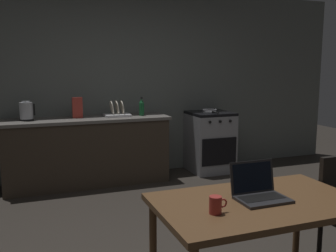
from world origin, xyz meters
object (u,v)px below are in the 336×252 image
object	(u,v)px
electric_kettle	(26,111)
frying_pan	(210,111)
dining_table	(258,211)
laptop	(259,192)
coffee_mug	(216,205)
bottle	(142,107)
stove_oven	(210,142)
cereal_box	(77,108)
dish_rack	(117,113)

from	to	relation	value
electric_kettle	frying_pan	bearing A→B (deg)	-0.69
dining_table	laptop	world-z (taller)	laptop
laptop	coffee_mug	size ratio (longest dim) A/B	2.86
dining_table	bottle	world-z (taller)	bottle
laptop	electric_kettle	distance (m)	3.34
frying_pan	electric_kettle	bearing A→B (deg)	179.31
stove_oven	dining_table	size ratio (longest dim) A/B	0.69
laptop	cereal_box	size ratio (longest dim) A/B	1.19
laptop	bottle	xyz separation A→B (m)	(0.12, 2.99, 0.24)
laptop	cereal_box	world-z (taller)	cereal_box
bottle	cereal_box	distance (m)	0.85
bottle	cereal_box	bearing A→B (deg)	175.29
stove_oven	bottle	world-z (taller)	bottle
coffee_mug	frying_pan	bearing A→B (deg)	63.99
coffee_mug	cereal_box	distance (m)	3.21
coffee_mug	cereal_box	xyz separation A→B (m)	(-0.36, 3.18, 0.25)
cereal_box	dish_rack	bearing A→B (deg)	-2.21
laptop	dish_rack	size ratio (longest dim) A/B	0.94
cereal_box	frying_pan	bearing A→B (deg)	-1.53
stove_oven	laptop	xyz separation A→B (m)	(-1.18, -3.04, 0.33)
coffee_mug	dish_rack	world-z (taller)	dish_rack
electric_kettle	coffee_mug	xyz separation A→B (m)	(0.98, -3.16, -0.23)
laptop	dining_table	bearing A→B (deg)	-129.21
frying_pan	stove_oven	bearing A→B (deg)	44.98
laptop	dish_rack	distance (m)	3.05
dining_table	stove_oven	bearing A→B (deg)	68.51
frying_pan	coffee_mug	distance (m)	3.49
frying_pan	coffee_mug	size ratio (longest dim) A/B	3.49
stove_oven	dining_table	bearing A→B (deg)	-111.49
frying_pan	laptop	bearing A→B (deg)	-110.98
frying_pan	dish_rack	bearing A→B (deg)	178.73
electric_kettle	cereal_box	bearing A→B (deg)	1.83
dish_rack	dining_table	bearing A→B (deg)	-86.39
dining_table	cereal_box	bearing A→B (deg)	102.97
bottle	cereal_box	xyz separation A→B (m)	(-0.85, 0.07, 0.02)
electric_kettle	cereal_box	distance (m)	0.63
cereal_box	laptop	bearing A→B (deg)	-76.53
bottle	laptop	bearing A→B (deg)	-92.21
laptop	stove_oven	bearing A→B (deg)	74.91
bottle	electric_kettle	bearing A→B (deg)	178.06
stove_oven	bottle	size ratio (longest dim) A/B	3.53
coffee_mug	electric_kettle	bearing A→B (deg)	107.28
electric_kettle	coffee_mug	world-z (taller)	electric_kettle
electric_kettle	dish_rack	xyz separation A→B (m)	(1.14, 0.00, -0.07)
dining_table	dish_rack	world-z (taller)	dish_rack
bottle	frying_pan	xyz separation A→B (m)	(1.04, 0.02, -0.09)
electric_kettle	frying_pan	size ratio (longest dim) A/B	0.62
stove_oven	laptop	distance (m)	3.28
cereal_box	dish_rack	size ratio (longest dim) A/B	0.79
laptop	bottle	distance (m)	3.00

